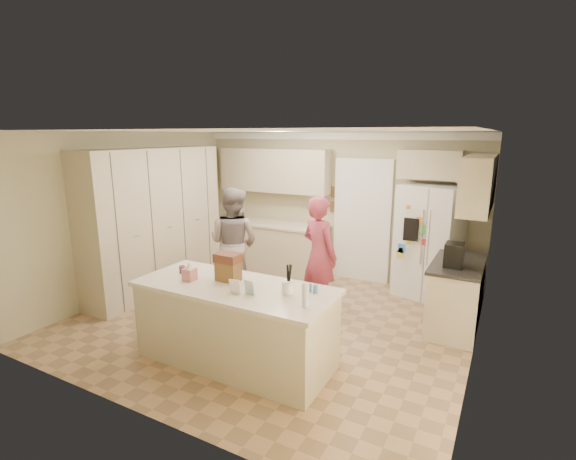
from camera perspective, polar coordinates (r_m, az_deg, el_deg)
The scene contains 41 objects.
floor at distance 6.01m, azimuth -2.47°, elevation -12.35°, with size 5.20×4.60×0.02m, color #A7825C.
ceiling at distance 5.44m, azimuth -2.75°, elevation 13.47°, with size 5.20×4.60×0.02m, color white.
wall_back at distance 7.62m, azimuth 6.33°, elevation 3.37°, with size 5.20×0.02×2.60m, color #BCB38C.
wall_front at distance 3.86m, azimuth -20.53°, elevation -6.95°, with size 5.20×0.02×2.60m, color #BCB38C.
wall_left at distance 7.25m, azimuth -20.65°, elevation 2.11°, with size 0.02×4.60×2.60m, color #BCB38C.
wall_right at distance 4.84m, azimuth 25.08°, elevation -3.40°, with size 0.02×4.60×2.60m, color #BCB38C.
crown_back at distance 7.47m, azimuth 6.42°, elevation 12.66°, with size 5.20×0.08×0.12m, color white.
pantry_bank at distance 7.18m, azimuth -17.74°, elevation 1.21°, with size 0.60×2.60×2.35m, color beige.
back_base_cab at distance 8.03m, azimuth -2.30°, elevation -2.35°, with size 2.20×0.60×0.88m, color beige.
back_countertop at distance 7.91m, azimuth -2.37°, elevation 0.84°, with size 2.24×0.63×0.04m, color beige.
back_upper_cab at distance 7.88m, azimuth -1.93°, elevation 8.16°, with size 2.20×0.35×0.80m, color beige.
doorway_opening at distance 7.45m, azimuth 10.11°, elevation 1.07°, with size 0.90×0.06×2.10m, color black.
doorway_casing at distance 7.42m, azimuth 10.03°, elevation 1.02°, with size 1.02×0.03×2.22m, color white.
wall_frame_upper at distance 7.54m, azimuth 6.40°, elevation 5.18°, with size 0.15×0.02×0.20m, color brown.
wall_frame_lower at distance 7.58m, azimuth 6.35°, elevation 3.16°, with size 0.15×0.02×0.20m, color brown.
refrigerator at distance 6.96m, azimuth 18.73°, elevation -1.55°, with size 0.90×0.70×1.80m, color white.
fridge_seam at distance 6.62m, azimuth 18.20°, elevation -2.23°, with size 0.01×0.02×1.78m, color gray.
fridge_dispenser at distance 6.59m, azimuth 16.46°, elevation 0.06°, with size 0.22×0.03×0.35m, color black.
fridge_handle_l at distance 6.57m, azimuth 17.84°, elevation -0.95°, with size 0.02×0.02×0.85m, color silver.
fridge_handle_r at distance 6.56m, azimuth 18.70°, elevation -1.05°, with size 0.02×0.02×0.85m, color silver.
over_fridge_cab at distance 6.90m, azimuth 18.84°, elevation 8.46°, with size 0.95×0.35×0.45m, color beige.
right_base_cab at distance 6.07m, azimuth 21.97°, elevation -8.47°, with size 0.60×1.20×0.88m, color beige.
right_countertop at distance 5.93m, azimuth 22.25°, elevation -4.31°, with size 0.63×1.24×0.04m, color #2D2B28.
right_upper_cab at distance 5.91m, azimuth 24.64°, elevation 5.86°, with size 0.35×1.50×0.70m, color beige.
coffee_maker at distance 5.69m, azimuth 21.77°, elevation -3.17°, with size 0.22×0.28×0.30m, color black.
island_base at distance 4.89m, azimuth -7.19°, elevation -12.84°, with size 2.20×0.90×0.88m, color beige.
island_top at distance 4.71m, azimuth -7.35°, elevation -7.79°, with size 2.28×0.96×0.05m, color beige.
utensil_crock at distance 4.39m, azimuth -0.01°, elevation -7.86°, with size 0.13×0.13×0.15m, color white.
tissue_box at distance 4.93m, azimuth -13.30°, elevation -5.91°, with size 0.13×0.13×0.14m, color #CE787B.
tissue_plume at distance 4.90m, azimuth -13.37°, elevation -4.69°, with size 0.08×0.08×0.08m, color white.
dollhouse_body at distance 4.83m, azimuth -8.17°, elevation -5.61°, with size 0.26×0.18×0.22m, color brown.
dollhouse_roof at distance 4.78m, azimuth -8.23°, elevation -3.79°, with size 0.28×0.20×0.10m, color #592D1E.
jam_jar at distance 5.21m, azimuth -14.28°, elevation -5.24°, with size 0.07×0.07×0.09m, color #59263F.
greeting_card_a at distance 4.44m, azimuth -7.30°, elevation -7.66°, with size 0.12×0.01×0.16m, color white.
greeting_card_b at distance 4.40m, azimuth -5.32°, elevation -7.82°, with size 0.12×0.01×0.16m, color silver.
water_bottle at distance 4.08m, azimuth 2.40°, elevation -8.85°, with size 0.07×0.07×0.24m, color silver.
shaker_salt at distance 4.47m, azimuth 2.97°, elevation -7.89°, with size 0.05×0.05×0.09m, color #3C68A0.
shaker_pepper at distance 4.45m, azimuth 3.79°, elevation -8.04°, with size 0.05×0.05×0.09m, color #3C68A0.
teen_boy at distance 6.66m, azimuth -7.45°, elevation -1.75°, with size 0.86×0.67×1.76m, color gray.
teen_girl at distance 6.02m, azimuth 4.31°, elevation -3.47°, with size 0.63×0.41×1.72m, color #B83755.
fridge_magnets at distance 6.61m, azimuth 18.19°, elevation -2.25°, with size 0.76×0.02×1.44m, color tan, non-canonical shape.
Camera 1 is at (2.79, -4.67, 2.56)m, focal length 26.00 mm.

